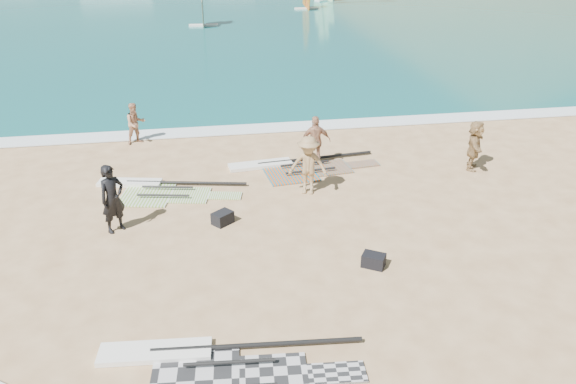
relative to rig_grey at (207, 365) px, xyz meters
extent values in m
plane|color=tan|center=(1.40, 1.61, -0.05)|extent=(300.00, 300.00, 0.00)
cube|color=white|center=(1.40, 13.91, -0.05)|extent=(300.00, 1.20, 0.04)
cube|color=#27282A|center=(-0.25, -0.39, -0.03)|extent=(1.87, 2.04, 0.04)
cube|color=#27282A|center=(1.27, -0.51, -0.03)|extent=(1.43, 1.34, 0.04)
cube|color=#27282A|center=(2.51, -0.61, -0.03)|extent=(1.19, 0.66, 0.04)
cylinder|color=black|center=(1.05, 0.37, 0.05)|extent=(4.38, 0.46, 0.10)
cylinder|color=black|center=(0.44, -0.11, 0.11)|extent=(1.81, 0.22, 0.08)
cube|color=white|center=(-1.04, 0.54, 0.01)|extent=(2.33, 0.80, 0.12)
cube|color=#73AA2D|center=(-1.65, 8.17, -0.03)|extent=(1.90, 2.04, 0.04)
cube|color=#73AA2D|center=(-0.27, 7.89, -0.03)|extent=(1.43, 1.37, 0.04)
cube|color=#73AA2D|center=(0.85, 7.66, -0.03)|extent=(1.14, 0.73, 0.04)
cylinder|color=black|center=(-0.37, 8.71, 0.05)|extent=(3.98, 0.90, 0.10)
cylinder|color=black|center=(-0.98, 8.35, 0.11)|extent=(1.65, 0.40, 0.07)
cylinder|color=black|center=(-1.11, 7.74, 0.11)|extent=(1.65, 0.40, 0.07)
cube|color=white|center=(-2.26, 9.10, 0.01)|extent=(2.18, 0.98, 0.12)
cube|color=#FF5603|center=(3.22, 9.15, -0.03)|extent=(1.92, 2.08, 0.04)
cube|color=#FF5603|center=(4.74, 9.32, -0.03)|extent=(1.46, 1.38, 0.04)
cube|color=#FF5603|center=(5.97, 9.46, -0.03)|extent=(1.20, 0.69, 0.04)
cylinder|color=black|center=(4.36, 10.14, 0.05)|extent=(4.37, 0.59, 0.10)
cylinder|color=black|center=(3.85, 9.56, 0.11)|extent=(1.81, 0.27, 0.08)
cylinder|color=black|center=(3.92, 8.89, 0.11)|extent=(1.81, 0.27, 0.08)
cube|color=white|center=(2.27, 9.91, 0.01)|extent=(2.34, 0.87, 0.12)
cube|color=black|center=(0.67, 5.88, 0.13)|extent=(0.71, 0.68, 0.36)
cube|color=black|center=(4.35, 2.97, 0.12)|extent=(0.70, 0.64, 0.34)
imported|color=black|center=(-2.36, 5.98, 0.96)|extent=(0.88, 0.83, 2.01)
imported|color=tan|center=(-2.29, 13.11, 0.77)|extent=(0.98, 0.89, 1.64)
imported|color=#987A53|center=(3.54, 7.49, 0.93)|extent=(1.43, 1.10, 1.95)
imported|color=tan|center=(4.26, 9.73, 0.87)|extent=(1.11, 0.52, 1.85)
imported|color=#9D7B4E|center=(9.73, 8.50, 0.84)|extent=(1.24, 1.71, 1.78)
cube|color=white|center=(1.15, 40.45, 0.05)|extent=(2.45, 0.81, 0.14)
cube|color=orange|center=(1.15, 40.45, 1.23)|extent=(0.19, 2.97, 2.64)
cube|color=white|center=(11.65, 48.91, 0.05)|extent=(2.39, 0.82, 0.14)
cube|color=white|center=(14.95, 55.21, 0.06)|extent=(2.52, 2.14, 0.15)
camera|label=1|loc=(0.19, -8.69, 7.97)|focal=35.00mm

